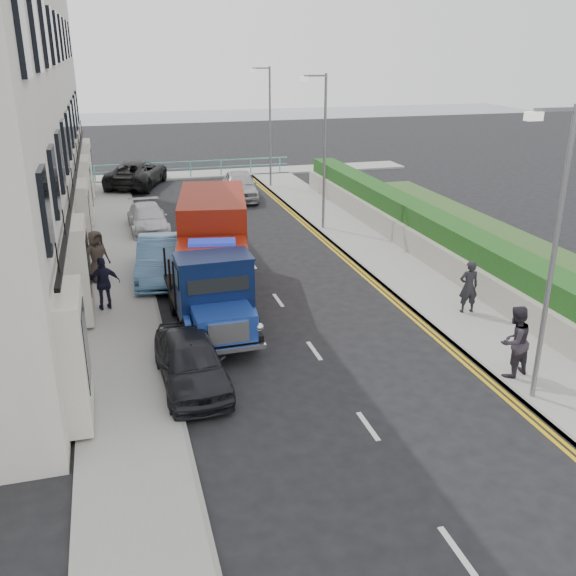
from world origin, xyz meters
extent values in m
plane|color=black|center=(0.00, 0.00, 0.00)|extent=(120.00, 120.00, 0.00)
cube|color=gray|center=(-5.20, 9.00, 0.06)|extent=(2.40, 38.00, 0.12)
cube|color=gray|center=(5.30, 9.00, 0.06)|extent=(2.60, 38.00, 0.12)
cube|color=gray|center=(0.00, 29.00, 0.06)|extent=(30.00, 2.50, 0.12)
plane|color=#4F5C6C|center=(0.00, 60.00, 0.00)|extent=(120.00, 120.00, 0.00)
cube|color=black|center=(-6.35, 13.00, 3.60)|extent=(0.12, 28.00, 0.10)
cube|color=#B2AD9E|center=(6.60, 9.00, 0.55)|extent=(0.30, 28.00, 1.00)
cube|color=#1E4014|center=(7.30, 9.00, 0.95)|extent=(1.20, 28.00, 1.70)
cube|color=#59B2A5|center=(0.00, 28.20, 1.08)|extent=(13.00, 0.08, 0.06)
cube|color=#59B2A5|center=(0.00, 28.20, 0.65)|extent=(13.00, 0.06, 0.05)
cylinder|color=slate|center=(4.30, -2.00, 3.50)|extent=(0.12, 0.12, 7.00)
cube|color=slate|center=(3.80, -2.00, 6.90)|extent=(1.00, 0.08, 0.08)
cube|color=beige|center=(3.30, -2.00, 6.78)|extent=(0.35, 0.18, 0.18)
cylinder|color=slate|center=(4.30, 14.00, 3.50)|extent=(0.12, 0.12, 7.00)
cube|color=slate|center=(3.80, 14.00, 6.90)|extent=(1.00, 0.08, 0.08)
cube|color=beige|center=(3.30, 14.00, 6.78)|extent=(0.35, 0.18, 0.18)
cylinder|color=slate|center=(4.30, 24.00, 3.50)|extent=(0.12, 0.12, 7.00)
cube|color=slate|center=(3.80, 24.00, 6.90)|extent=(1.00, 0.08, 0.08)
cube|color=beige|center=(3.30, 24.00, 6.78)|extent=(0.35, 0.18, 0.18)
cylinder|color=black|center=(-3.44, 2.81, 0.50)|extent=(0.29, 1.01, 1.00)
cylinder|color=black|center=(-1.60, 2.85, 0.50)|extent=(0.29, 1.01, 1.00)
cylinder|color=black|center=(-3.50, 5.74, 0.50)|extent=(0.29, 1.01, 1.00)
cylinder|color=black|center=(-1.66, 5.78, 0.50)|extent=(0.29, 1.01, 1.00)
cube|color=black|center=(-2.55, 4.29, 0.65)|extent=(2.09, 5.06, 0.19)
cube|color=#1B3A95|center=(-2.51, 2.36, 1.03)|extent=(1.65, 1.39, 0.75)
cube|color=silver|center=(-2.50, 1.66, 1.03)|extent=(1.10, 0.11, 0.58)
cube|color=#0C1A43|center=(-2.54, 3.56, 1.62)|extent=(2.12, 1.30, 1.83)
cube|color=black|center=(-2.58, 5.55, 0.89)|extent=(2.26, 2.97, 0.13)
cylinder|color=black|center=(-3.28, 4.94, 0.48)|extent=(0.44, 1.00, 0.97)
cylinder|color=black|center=(-1.45, 4.62, 0.48)|extent=(0.44, 1.00, 0.97)
cylinder|color=black|center=(-2.81, 7.63, 0.48)|extent=(0.44, 1.00, 0.97)
cylinder|color=black|center=(-0.98, 7.32, 0.48)|extent=(0.44, 1.00, 0.97)
cylinder|color=black|center=(-2.48, 9.54, 0.48)|extent=(0.44, 1.00, 0.97)
cylinder|color=black|center=(-0.65, 9.23, 0.48)|extent=(0.44, 1.00, 0.97)
cube|color=black|center=(-1.97, 7.04, 0.66)|extent=(3.05, 6.43, 0.22)
cube|color=maroon|center=(-2.36, 4.78, 1.59)|extent=(2.37, 2.01, 1.94)
cube|color=black|center=(-2.50, 3.98, 1.68)|extent=(1.92, 0.40, 0.97)
cube|color=maroon|center=(-1.81, 8.00, 2.03)|extent=(2.96, 4.89, 2.65)
imported|color=black|center=(-3.60, 1.00, 0.68)|extent=(1.73, 4.02, 1.35)
imported|color=#598BC0|center=(-3.60, 9.32, 0.76)|extent=(2.20, 4.78, 1.52)
imported|color=silver|center=(-3.60, 15.98, 0.61)|extent=(1.82, 4.26, 1.22)
imported|color=black|center=(-3.50, 26.47, 0.80)|extent=(4.46, 6.34, 1.61)
imported|color=#ACABB0|center=(1.88, 21.48, 0.77)|extent=(2.37, 4.73, 1.55)
imported|color=black|center=(5.48, 3.13, 0.98)|extent=(0.68, 0.49, 1.73)
imported|color=#2E2932|center=(4.40, -0.92, 1.07)|extent=(1.09, 0.96, 1.91)
imported|color=#1B1C31|center=(-5.63, 6.52, 0.99)|extent=(1.08, 0.59, 1.74)
imported|color=#382F28|center=(-5.84, 9.29, 1.06)|extent=(1.10, 1.02, 1.89)
camera|label=1|loc=(-5.14, -13.58, 8.14)|focal=40.00mm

